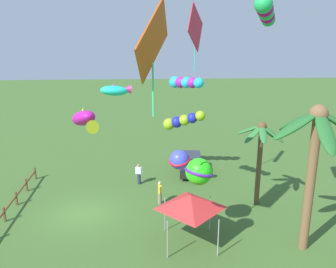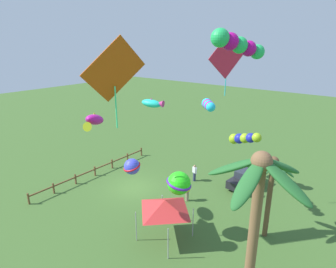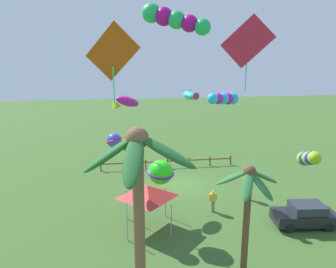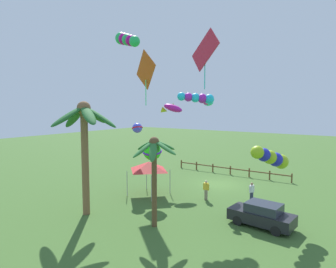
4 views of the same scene
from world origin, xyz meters
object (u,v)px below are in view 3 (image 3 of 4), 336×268
object	(u,v)px
kite_tube_0	(224,99)
kite_ball_6	(114,140)
parked_car_0	(305,215)
kite_fish_2	(191,95)
kite_diamond_8	(248,42)
palm_tree_0	(248,192)
kite_tube_4	(173,19)
spectator_0	(249,190)
kite_tube_5	(308,158)
festival_tent	(147,191)
kite_ball_3	(161,172)
kite_fish_7	(126,102)
spectator_1	(213,201)
kite_diamond_1	(113,53)
palm_tree_1	(139,173)

from	to	relation	value
kite_tube_0	kite_ball_6	size ratio (longest dim) A/B	1.70
parked_car_0	kite_tube_0	xyz separation A→B (m)	(5.28, -1.12, 7.37)
kite_fish_2	kite_diamond_8	bearing A→B (deg)	113.79
kite_tube_0	kite_fish_2	bearing A→B (deg)	-74.40
palm_tree_0	kite_tube_4	world-z (taller)	kite_tube_4
spectator_0	kite_tube_5	world-z (taller)	kite_tube_5
palm_tree_0	kite_diamond_8	xyz separation A→B (m)	(-1.25, -4.16, 7.02)
kite_fish_2	kite_diamond_8	distance (m)	6.26
festival_tent	kite_ball_6	size ratio (longest dim) A/B	2.11
kite_ball_3	palm_tree_0	bearing A→B (deg)	129.05
kite_tube_5	kite_fish_7	xyz separation A→B (m)	(11.25, -5.60, 3.06)
spectator_0	kite_tube_4	distance (m)	14.79
parked_car_0	spectator_1	distance (m)	5.91
kite_tube_4	spectator_1	bearing A→B (deg)	-125.71
kite_diamond_1	kite_fish_7	distance (m)	4.71
palm_tree_0	spectator_1	xyz separation A→B (m)	(-0.30, -6.44, -3.48)
kite_ball_3	kite_diamond_8	size ratio (longest dim) A/B	0.52
kite_tube_4	kite_diamond_8	bearing A→B (deg)	-148.48
kite_fish_2	kite_tube_4	world-z (taller)	kite_tube_4
kite_diamond_1	kite_diamond_8	size ratio (longest dim) A/B	1.20
palm_tree_1	kite_ball_6	bearing A→B (deg)	-80.37
spectator_0	kite_fish_2	xyz separation A→B (m)	(4.40, -1.06, 7.07)
kite_fish_7	kite_diamond_8	bearing A→B (deg)	138.59
parked_car_0	spectator_0	size ratio (longest dim) A/B	2.55
palm_tree_1	kite_ball_3	distance (m)	6.05
parked_car_0	kite_ball_6	bearing A→B (deg)	-9.63
palm_tree_0	kite_fish_2	world-z (taller)	kite_fish_2
palm_tree_1	kite_fish_7	world-z (taller)	kite_fish_7
kite_diamond_1	kite_ball_6	world-z (taller)	kite_diamond_1
palm_tree_0	spectator_0	bearing A→B (deg)	-114.16
kite_tube_4	festival_tent	bearing A→B (deg)	-74.69
festival_tent	kite_tube_5	world-z (taller)	kite_tube_5
kite_ball_3	kite_diamond_8	distance (m)	8.88
kite_diamond_1	kite_ball_6	bearing A→B (deg)	85.68
kite_tube_0	kite_diamond_8	size ratio (longest dim) A/B	0.55
kite_tube_5	spectator_1	bearing A→B (deg)	-19.87
kite_ball_3	kite_diamond_8	xyz separation A→B (m)	(-4.85, 0.28, 7.44)
kite_fish_2	kite_tube_0	bearing A→B (deg)	105.60
kite_diamond_1	palm_tree_0	bearing A→B (deg)	131.93
festival_tent	palm_tree_1	bearing A→B (deg)	82.76
kite_diamond_8	festival_tent	bearing A→B (deg)	-8.02
palm_tree_1	kite_ball_6	world-z (taller)	palm_tree_1
kite_diamond_1	kite_ball_6	distance (m)	5.29
spectator_1	kite_diamond_8	xyz separation A→B (m)	(-0.94, 2.28, 10.49)
kite_tube_4	kite_diamond_8	size ratio (longest dim) A/B	0.70
spectator_1	kite_tube_5	distance (m)	6.82
palm_tree_1	kite_fish_2	distance (m)	11.04
palm_tree_0	kite_fish_7	size ratio (longest dim) A/B	2.43
kite_diamond_1	kite_tube_5	size ratio (longest dim) A/B	1.54
parked_car_0	kite_fish_7	bearing A→B (deg)	-29.88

